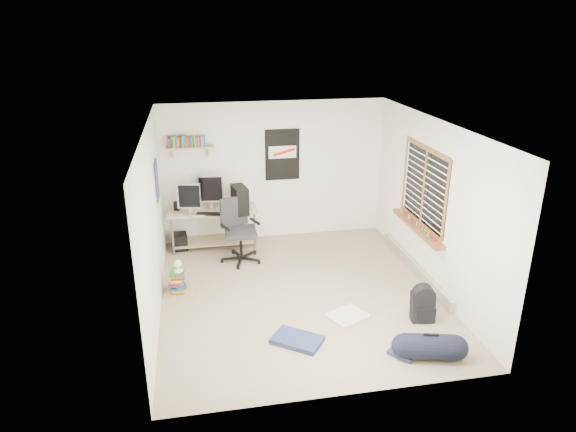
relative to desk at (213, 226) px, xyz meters
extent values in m
cube|color=gray|center=(1.14, -2.00, -0.37)|extent=(4.00, 4.50, 0.01)
cube|color=white|center=(1.14, -2.00, 2.14)|extent=(4.00, 4.50, 0.01)
cube|color=silver|center=(1.14, 0.25, 0.89)|extent=(4.00, 0.01, 2.50)
cube|color=silver|center=(-0.86, -2.00, 0.89)|extent=(0.01, 4.50, 2.50)
cube|color=silver|center=(3.15, -2.00, 0.89)|extent=(0.01, 4.50, 2.50)
cube|color=#D1AF90|center=(0.00, 0.00, 0.00)|extent=(1.66, 1.13, 0.70)
cube|color=#A0A1A5|center=(-0.38, -0.27, 0.55)|extent=(0.41, 0.18, 0.44)
cube|color=#9F9FA3|center=(-0.02, -0.02, 0.57)|extent=(0.45, 0.15, 0.48)
cube|color=black|center=(0.46, -0.27, 0.57)|extent=(0.28, 0.47, 0.47)
cube|color=black|center=(-0.08, -0.27, 0.34)|extent=(0.44, 0.24, 0.02)
cube|color=black|center=(-0.61, 0.00, 0.42)|extent=(0.11, 0.11, 0.17)
cube|color=black|center=(0.33, -0.27, 0.43)|extent=(0.11, 0.11, 0.19)
cube|color=#27282A|center=(0.42, -0.72, 0.12)|extent=(0.90, 0.90, 1.07)
cube|color=tan|center=(-0.31, 0.14, 1.42)|extent=(0.80, 0.22, 0.24)
cube|color=black|center=(1.29, 0.23, 1.19)|extent=(0.62, 0.03, 0.92)
cube|color=navy|center=(-0.84, -0.80, 1.14)|extent=(0.02, 0.42, 0.60)
cube|color=brown|center=(3.09, -1.70, 1.08)|extent=(0.10, 1.50, 1.26)
cube|color=#B7B2A8|center=(3.10, -1.70, -0.28)|extent=(0.08, 2.50, 0.18)
cube|color=black|center=(2.62, -3.00, -0.16)|extent=(0.34, 0.29, 0.40)
cylinder|color=black|center=(2.35, -3.80, -0.22)|extent=(0.38, 0.38, 0.61)
cube|color=silver|center=(1.66, -2.76, -0.34)|extent=(0.62, 0.58, 0.04)
cube|color=#222E4F|center=(0.87, -3.20, -0.33)|extent=(0.72, 0.67, 0.07)
cube|color=navy|center=(2.14, -3.63, -0.34)|extent=(0.53, 0.52, 0.05)
cube|color=brown|center=(-0.61, -1.63, -0.21)|extent=(0.50, 0.43, 0.31)
cube|color=white|center=(-0.59, -1.65, 0.02)|extent=(0.17, 0.23, 0.21)
cube|color=black|center=(-0.61, -0.06, -0.22)|extent=(0.29, 0.29, 0.30)
camera|label=1|loc=(-0.26, -8.54, 3.42)|focal=32.00mm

